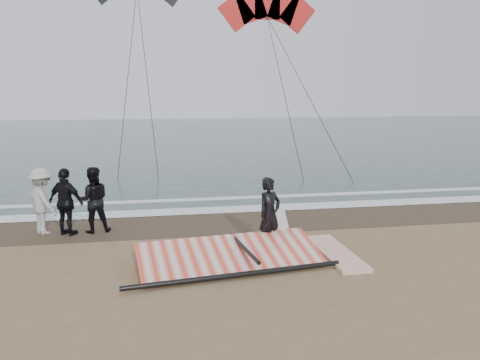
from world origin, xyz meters
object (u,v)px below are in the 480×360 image
at_px(man_main, 269,214).
at_px(sail_rig, 227,257).
at_px(board_cream, 277,220).
at_px(board_white, 335,253).

bearing_deg(man_main, sail_rig, -175.01).
xyz_separation_m(board_cream, sail_rig, (-2.06, -3.43, 0.15)).
bearing_deg(board_white, sail_rig, -177.09).
xyz_separation_m(board_white, board_cream, (-0.69, 3.22, -0.00)).
height_order(man_main, sail_rig, man_main).
bearing_deg(man_main, board_white, -53.85).
bearing_deg(sail_rig, board_white, 4.29).
height_order(man_main, board_white, man_main).
height_order(man_main, board_cream, man_main).
bearing_deg(sail_rig, man_main, 35.63).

